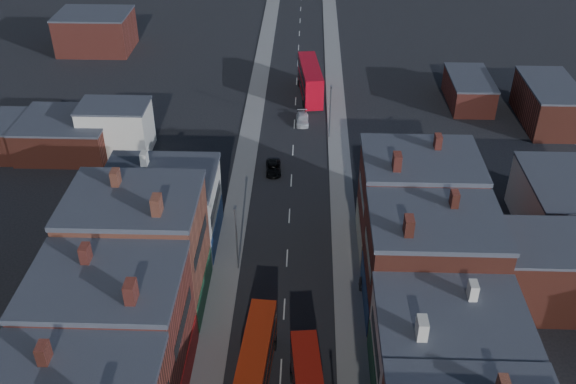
# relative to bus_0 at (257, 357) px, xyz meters

# --- Properties ---
(pavement_west) EXTENTS (3.00, 200.00, 0.12)m
(pavement_west) POSITION_rel_bus_0_xyz_m (-4.43, 34.48, -2.32)
(pavement_west) COLOR gray
(pavement_west) RESTS_ON ground
(pavement_east) EXTENTS (3.00, 200.00, 0.12)m
(pavement_east) POSITION_rel_bus_0_xyz_m (8.57, 34.48, -2.32)
(pavement_east) COLOR gray
(pavement_east) RESTS_ON ground
(lamp_post_2) EXTENTS (0.25, 0.70, 8.12)m
(lamp_post_2) POSITION_rel_bus_0_xyz_m (-3.13, 14.48, 2.33)
(lamp_post_2) COLOR slate
(lamp_post_2) RESTS_ON ground
(lamp_post_3) EXTENTS (0.25, 0.70, 8.12)m
(lamp_post_3) POSITION_rel_bus_0_xyz_m (7.27, 44.48, 2.33)
(lamp_post_3) COLOR slate
(lamp_post_3) RESTS_ON ground
(bus_0) EXTENTS (3.13, 10.34, 4.40)m
(bus_0) POSITION_rel_bus_0_xyz_m (0.00, 0.00, 0.00)
(bus_0) COLOR #B8270A
(bus_0) RESTS_ON ground
(bus_2) EXTENTS (4.25, 12.72, 5.39)m
(bus_2) POSITION_rel_bus_0_xyz_m (4.38, 58.47, 0.53)
(bus_2) COLOR #B40717
(bus_2) RESTS_ON ground
(car_2) EXTENTS (2.25, 4.39, 1.18)m
(car_2) POSITION_rel_bus_0_xyz_m (-0.39, 34.47, -1.78)
(car_2) COLOR black
(car_2) RESTS_ON ground
(car_3) EXTENTS (2.00, 4.62, 1.32)m
(car_3) POSITION_rel_bus_0_xyz_m (3.27, 48.91, -1.71)
(car_3) COLOR silver
(car_3) RESTS_ON ground
(ped_3) EXTENTS (0.51, 1.06, 1.78)m
(ped_3) POSITION_rel_bus_0_xyz_m (9.77, 11.45, -1.37)
(ped_3) COLOR #5D5650
(ped_3) RESTS_ON pavement_east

